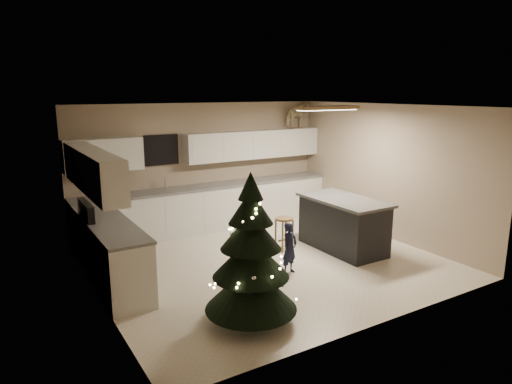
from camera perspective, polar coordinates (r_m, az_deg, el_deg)
ground_plane at (r=7.83m, az=1.34°, el=-8.72°), size 5.50×5.50×0.00m
room_shell at (r=7.39m, az=1.56°, el=4.06°), size 5.52×5.02×2.61m
cabinetry at (r=8.61m, az=-9.71°, el=-1.62°), size 5.50×3.20×2.00m
island at (r=8.43m, az=10.82°, el=-3.93°), size 0.90×1.70×0.95m
bar_stool at (r=8.27m, az=3.55°, el=-4.23°), size 0.32×0.32×0.60m
christmas_tree at (r=5.66m, az=-0.65°, el=-8.73°), size 1.20×1.16×1.92m
toddler at (r=7.26m, az=4.24°, el=-7.03°), size 0.35×0.28×0.83m
rocking_horse at (r=10.53m, az=5.20°, el=9.55°), size 0.72×0.50×0.57m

